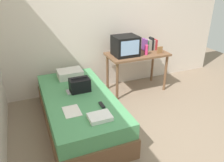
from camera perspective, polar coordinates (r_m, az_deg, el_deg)
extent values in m
plane|color=#84705B|center=(3.30, 11.71, -14.90)|extent=(8.00, 8.00, 0.00)
cube|color=beige|center=(4.38, -1.66, 14.73)|extent=(5.20, 0.10, 2.60)
cube|color=brown|center=(3.51, -8.17, -8.88)|extent=(1.00, 2.00, 0.29)
cube|color=#4C935B|center=(3.37, -8.43, -5.28)|extent=(0.97, 1.94, 0.22)
cube|color=brown|center=(4.31, 6.46, 6.80)|extent=(1.16, 0.60, 0.04)
cylinder|color=brown|center=(4.03, 1.33, -0.23)|extent=(0.05, 0.05, 0.73)
cylinder|color=brown|center=(4.52, 13.48, 1.95)|extent=(0.05, 0.05, 0.73)
cylinder|color=brown|center=(4.44, -1.17, 2.23)|extent=(0.05, 0.05, 0.73)
cylinder|color=brown|center=(4.89, 10.27, 4.02)|extent=(0.05, 0.05, 0.73)
cube|color=black|center=(4.12, 3.42, 8.98)|extent=(0.44, 0.38, 0.36)
cube|color=#8CB2E0|center=(3.95, 4.65, 8.39)|extent=(0.35, 0.01, 0.26)
cylinder|color=#E53372|center=(4.23, 8.76, 7.88)|extent=(0.06, 0.06, 0.18)
cube|color=#7A3D89|center=(4.46, 8.30, 9.16)|extent=(0.04, 0.16, 0.23)
cube|color=#337F47|center=(4.48, 8.74, 8.97)|extent=(0.04, 0.13, 0.19)
cube|color=gray|center=(4.50, 9.17, 9.13)|extent=(0.04, 0.14, 0.21)
cube|color=gray|center=(4.52, 9.54, 9.10)|extent=(0.03, 0.15, 0.20)
cube|color=black|center=(4.53, 9.96, 9.40)|extent=(0.04, 0.14, 0.25)
cube|color=gray|center=(4.56, 10.36, 9.15)|extent=(0.03, 0.13, 0.20)
cube|color=#B72D33|center=(4.58, 10.78, 9.22)|extent=(0.04, 0.16, 0.20)
cube|color=olive|center=(4.35, 12.09, 7.76)|extent=(0.11, 0.02, 0.13)
cube|color=silver|center=(3.91, -10.65, 1.86)|extent=(0.42, 0.31, 0.13)
cube|color=black|center=(3.40, -8.23, -1.00)|extent=(0.30, 0.20, 0.20)
cylinder|color=black|center=(3.35, -8.35, 0.76)|extent=(0.24, 0.02, 0.02)
cube|color=white|center=(2.96, -10.21, -7.60)|extent=(0.21, 0.29, 0.01)
cube|color=black|center=(3.03, -2.60, -6.12)|extent=(0.04, 0.16, 0.02)
cube|color=#B7B7BC|center=(3.41, -11.12, -2.82)|extent=(0.04, 0.14, 0.02)
cube|color=white|center=(2.77, -3.11, -9.15)|extent=(0.28, 0.22, 0.05)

